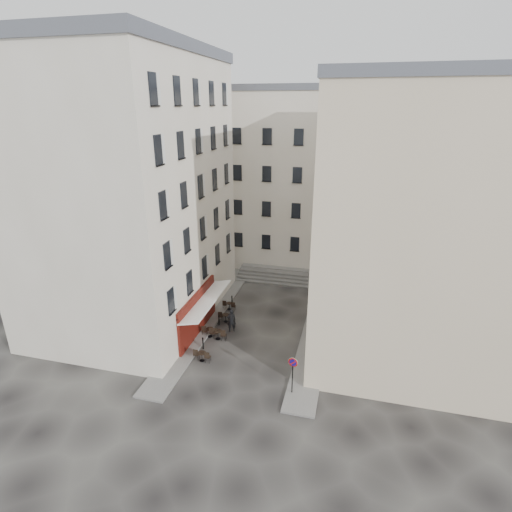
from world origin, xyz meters
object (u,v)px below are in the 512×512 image
(bistro_table_a, at_px, (202,356))
(pedestrian, at_px, (231,320))
(no_parking_sign, at_px, (293,369))
(bistro_table_b, at_px, (218,334))

(bistro_table_a, bearing_deg, pedestrian, 79.45)
(no_parking_sign, relative_size, bistro_table_a, 2.10)
(no_parking_sign, height_order, bistro_table_b, no_parking_sign)
(bistro_table_a, bearing_deg, no_parking_sign, -15.23)
(pedestrian, bearing_deg, no_parking_sign, 105.95)
(no_parking_sign, distance_m, pedestrian, 8.47)
(bistro_table_a, distance_m, bistro_table_b, 2.90)
(bistro_table_a, relative_size, pedestrian, 0.65)
(bistro_table_a, xyz_separation_m, pedestrian, (0.79, 4.26, 0.52))
(bistro_table_b, height_order, pedestrian, pedestrian)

